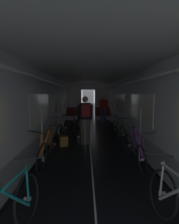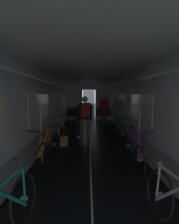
% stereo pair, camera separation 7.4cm
% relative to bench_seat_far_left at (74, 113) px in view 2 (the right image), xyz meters
% --- Properties ---
extents(ground_plane, '(60.00, 60.00, 0.00)m').
position_rel_bench_seat_far_left_xyz_m(ground_plane, '(0.90, -8.07, -0.57)').
color(ground_plane, black).
extents(train_car_shell, '(3.14, 12.34, 2.57)m').
position_rel_bench_seat_far_left_xyz_m(train_car_shell, '(0.90, -4.47, 1.13)').
color(train_car_shell, black).
rests_on(train_car_shell, ground).
extents(bench_seat_far_left, '(0.98, 0.51, 0.95)m').
position_rel_bench_seat_far_left_xyz_m(bench_seat_far_left, '(0.00, 0.00, 0.00)').
color(bench_seat_far_left, gray).
rests_on(bench_seat_far_left, ground).
extents(bench_seat_far_right, '(0.98, 0.51, 0.95)m').
position_rel_bench_seat_far_left_xyz_m(bench_seat_far_right, '(1.80, 0.00, 0.00)').
color(bench_seat_far_right, gray).
rests_on(bench_seat_far_right, ground).
extents(bicycle_purple, '(0.44, 1.69, 0.95)m').
position_rel_bench_seat_far_left_xyz_m(bicycle_purple, '(1.99, -6.20, -0.19)').
color(bicycle_purple, black).
rests_on(bicycle_purple, ground).
extents(bicycle_green, '(0.44, 1.69, 0.94)m').
position_rel_bench_seat_far_left_xyz_m(bicycle_green, '(2.00, -3.99, -0.18)').
color(bicycle_green, black).
rests_on(bicycle_green, ground).
extents(bicycle_orange, '(0.48, 1.69, 0.96)m').
position_rel_bench_seat_far_left_xyz_m(bicycle_orange, '(-0.20, -6.01, -0.19)').
color(bicycle_orange, black).
rests_on(bicycle_orange, ground).
extents(bicycle_white, '(0.48, 1.69, 0.95)m').
position_rel_bench_seat_far_left_xyz_m(bicycle_white, '(-0.19, -3.70, -0.19)').
color(bicycle_white, black).
rests_on(bicycle_white, ground).
extents(person_cyclist_aisle, '(0.55, 0.42, 1.69)m').
position_rel_bench_seat_far_left_xyz_m(person_cyclist_aisle, '(0.74, -4.54, 0.45)').
color(person_cyclist_aisle, brown).
rests_on(person_cyclist_aisle, ground).
extents(bicycle_black_in_aisle, '(0.53, 1.66, 0.93)m').
position_rel_bench_seat_far_left_xyz_m(bicycle_black_in_aisle, '(0.42, -4.27, -0.18)').
color(bicycle_black_in_aisle, black).
rests_on(bicycle_black_in_aisle, ground).
extents(person_standing_near_bench, '(0.53, 0.23, 1.69)m').
position_rel_bench_seat_far_left_xyz_m(person_standing_near_bench, '(1.80, -0.38, 0.41)').
color(person_standing_near_bench, '#384C75').
rests_on(person_standing_near_bench, ground).
extents(backpack_on_floor, '(0.32, 0.28, 0.34)m').
position_rel_bench_seat_far_left_xyz_m(backpack_on_floor, '(0.00, -4.69, -0.40)').
color(backpack_on_floor, olive).
rests_on(backpack_on_floor, ground).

